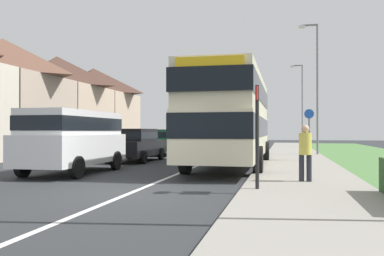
# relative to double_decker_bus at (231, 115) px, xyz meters

# --- Properties ---
(ground_plane) EXTENTS (120.00, 120.00, 0.00)m
(ground_plane) POSITION_rel_double_decker_bus_xyz_m (-1.54, -7.37, -2.14)
(ground_plane) COLOR #2D3033
(lane_marking_centre) EXTENTS (0.14, 60.00, 0.01)m
(lane_marking_centre) POSITION_rel_double_decker_bus_xyz_m (-1.54, 0.63, -2.14)
(lane_marking_centre) COLOR silver
(lane_marking_centre) RESTS_ON ground_plane
(pavement_near_side) EXTENTS (3.20, 68.00, 0.12)m
(pavement_near_side) POSITION_rel_double_decker_bus_xyz_m (2.66, -1.37, -2.08)
(pavement_near_side) COLOR gray
(pavement_near_side) RESTS_ON ground_plane
(double_decker_bus) EXTENTS (2.80, 10.56, 3.70)m
(double_decker_bus) POSITION_rel_double_decker_bus_xyz_m (0.00, 0.00, 0.00)
(double_decker_bus) COLOR beige
(double_decker_bus) RESTS_ON ground_plane
(parked_van_white) EXTENTS (2.11, 4.98, 2.20)m
(parked_van_white) POSITION_rel_double_decker_bus_xyz_m (-5.19, -3.46, -0.83)
(parked_van_white) COLOR silver
(parked_van_white) RESTS_ON ground_plane
(parked_car_black) EXTENTS (1.95, 4.52, 1.61)m
(parked_car_black) POSITION_rel_double_decker_bus_xyz_m (-5.04, 2.40, -1.25)
(parked_car_black) COLOR black
(parked_car_black) RESTS_ON ground_plane
(parked_car_dark_green) EXTENTS (1.93, 4.46, 1.59)m
(parked_car_dark_green) POSITION_rel_double_decker_bus_xyz_m (-5.17, 7.91, -1.26)
(parked_car_dark_green) COLOR #19472D
(parked_car_dark_green) RESTS_ON ground_plane
(pedestrian_at_stop) EXTENTS (0.34, 0.34, 1.67)m
(pedestrian_at_stop) POSITION_rel_double_decker_bus_xyz_m (2.66, -5.14, -1.17)
(pedestrian_at_stop) COLOR #23232D
(pedestrian_at_stop) RESTS_ON ground_plane
(bus_stop_sign) EXTENTS (0.09, 0.52, 2.60)m
(bus_stop_sign) POSITION_rel_double_decker_bus_xyz_m (1.46, -6.88, -0.60)
(bus_stop_sign) COLOR black
(bus_stop_sign) RESTS_ON ground_plane
(cycle_route_sign) EXTENTS (0.44, 0.08, 2.52)m
(cycle_route_sign) POSITION_rel_double_decker_bus_xyz_m (3.25, 3.19, -0.71)
(cycle_route_sign) COLOR slate
(cycle_route_sign) RESTS_ON ground_plane
(street_lamp_mid) EXTENTS (1.14, 0.20, 7.85)m
(street_lamp_mid) POSITION_rel_double_decker_bus_xyz_m (3.95, 8.66, 2.34)
(street_lamp_mid) COLOR slate
(street_lamp_mid) RESTS_ON ground_plane
(street_lamp_far) EXTENTS (1.14, 0.20, 7.74)m
(street_lamp_far) POSITION_rel_double_decker_bus_xyz_m (3.72, 23.47, 2.28)
(street_lamp_far) COLOR slate
(street_lamp_far) RESTS_ON ground_plane
(house_terrace_far_side) EXTENTS (6.63, 24.18, 7.03)m
(house_terrace_far_side) POSITION_rel_double_decker_bus_xyz_m (-14.31, 7.82, 1.37)
(house_terrace_far_side) COLOR beige
(house_terrace_far_side) RESTS_ON ground_plane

